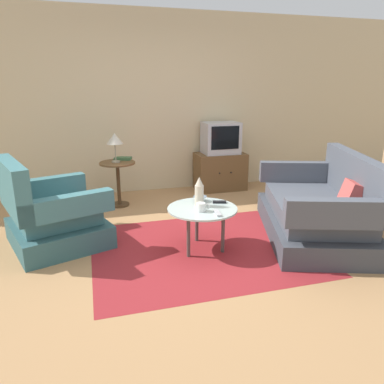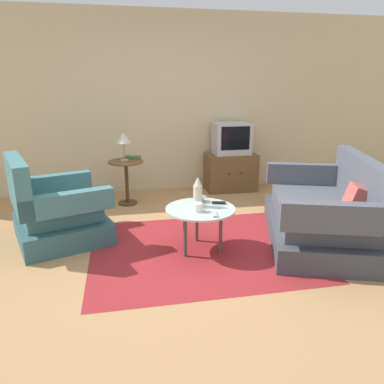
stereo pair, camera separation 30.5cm
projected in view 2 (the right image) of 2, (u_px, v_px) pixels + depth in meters
ground_plane at (189, 251)px, 3.75m from camera, size 16.00×16.00×0.00m
back_wall at (160, 104)px, 5.63m from camera, size 9.00×0.12×2.70m
area_rug at (200, 249)px, 3.78m from camera, size 2.23×1.85×0.00m
armchair at (55, 213)px, 3.93m from camera, size 1.17×1.21×0.94m
couch at (323, 214)px, 3.93m from camera, size 1.49×1.96×0.92m
coffee_table at (201, 212)px, 3.66m from camera, size 0.71×0.71×0.45m
side_table at (126, 173)px, 5.09m from camera, size 0.49×0.49×0.62m
tv_stand at (231, 172)px, 5.82m from camera, size 0.79×0.48×0.59m
television at (232, 138)px, 5.67m from camera, size 0.56×0.41×0.49m
table_lamp at (123, 138)px, 4.94m from camera, size 0.23×0.23×0.40m
vase at (198, 192)px, 3.66m from camera, size 0.09×0.09×0.31m
mug at (198, 207)px, 3.53m from camera, size 0.14×0.09×0.09m
bowl at (200, 199)px, 3.84m from camera, size 0.15×0.15×0.05m
tv_remote_dark at (219, 203)px, 3.78m from camera, size 0.15×0.09×0.02m
tv_remote_silver at (214, 214)px, 3.46m from camera, size 0.06×0.16×0.02m
book at (132, 157)px, 5.19m from camera, size 0.26×0.20×0.03m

